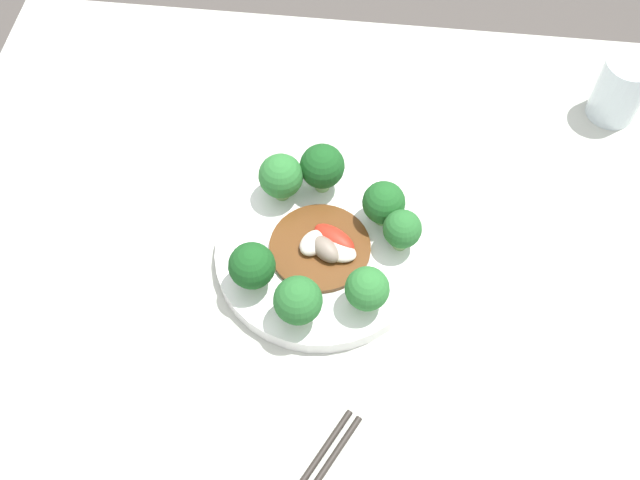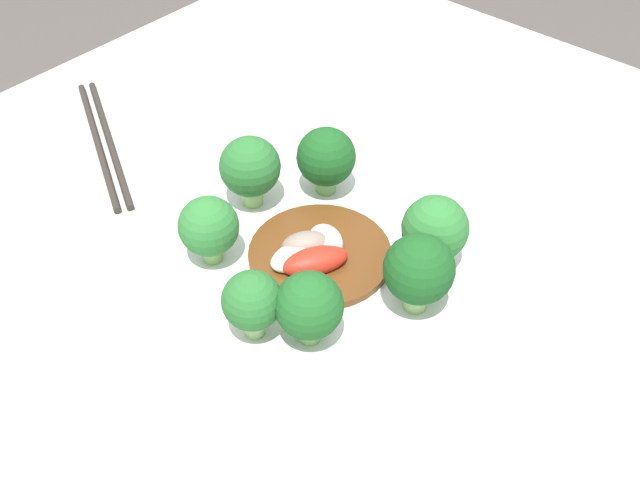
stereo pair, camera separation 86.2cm
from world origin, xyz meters
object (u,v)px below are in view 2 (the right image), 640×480
object	(u,v)px
broccoli_southeast	(209,227)
broccoli_northeast	(309,306)
stirfry_center	(315,253)
broccoli_southwest	(326,158)
broccoli_south	(250,168)
broccoli_east	(252,302)
chopsticks	(104,142)
broccoli_northwest	(435,229)
broccoli_north	(417,272)
plate	(320,266)

from	to	relation	value
broccoli_southeast	broccoli_northeast	bearing A→B (deg)	84.95
broccoli_southeast	stirfry_center	bearing A→B (deg)	129.31
broccoli_southwest	stirfry_center	world-z (taller)	broccoli_southwest
broccoli_southeast	broccoli_south	bearing A→B (deg)	-160.97
broccoli_east	broccoli_south	world-z (taller)	broccoli_south
stirfry_center	chopsticks	distance (m)	0.29
broccoli_southeast	stirfry_center	world-z (taller)	broccoli_southeast
broccoli_northwest	broccoli_north	xyz separation A→B (m)	(0.05, 0.02, 0.00)
broccoli_southeast	stirfry_center	distance (m)	0.09
broccoli_southeast	plate	bearing A→B (deg)	131.55
broccoli_south	broccoli_southwest	size ratio (longest dim) A/B	1.05
broccoli_south	chopsticks	size ratio (longest dim) A/B	0.32
broccoli_north	broccoli_southeast	distance (m)	0.17
broccoli_southeast	broccoli_southwest	bearing A→B (deg)	174.03
broccoli_northwest	broccoli_northeast	size ratio (longest dim) A/B	1.07
broccoli_northwest	broccoli_southeast	xyz separation A→B (m)	(0.12, -0.14, -0.00)
plate	broccoli_northwest	bearing A→B (deg)	127.09
broccoli_south	stirfry_center	bearing A→B (deg)	78.52
broccoli_southeast	chopsticks	bearing A→B (deg)	-103.51
broccoli_south	broccoli_southeast	size ratio (longest dim) A/B	1.11
broccoli_northwest	broccoli_south	world-z (taller)	broccoli_south
broccoli_east	broccoli_south	size ratio (longest dim) A/B	0.86
broccoli_northwest	broccoli_southeast	size ratio (longest dim) A/B	1.07
broccoli_southwest	stirfry_center	xyz separation A→B (m)	(0.08, 0.05, -0.03)
chopsticks	broccoli_northeast	bearing A→B (deg)	79.33
broccoli_north	chopsticks	distance (m)	0.39
broccoli_south	broccoli_southeast	world-z (taller)	broccoli_south
broccoli_east	broccoli_northeast	world-z (taller)	broccoli_northeast
plate	stirfry_center	distance (m)	0.02
plate	broccoli_southwest	bearing A→B (deg)	-142.64
broccoli_east	broccoli_northeast	size ratio (longest dim) A/B	0.95
broccoli_southwest	chopsticks	xyz separation A→B (m)	(0.08, -0.24, -0.06)
plate	broccoli_southeast	world-z (taller)	broccoli_southeast
broccoli_northeast	chopsticks	size ratio (longest dim) A/B	0.29
broccoli_north	stirfry_center	xyz separation A→B (m)	(0.01, -0.09, -0.03)
broccoli_east	broccoli_northeast	distance (m)	0.04
broccoli_east	broccoli_southwest	distance (m)	0.18
plate	broccoli_southeast	xyz separation A→B (m)	(0.06, -0.07, 0.05)
broccoli_east	broccoli_southeast	distance (m)	0.09
broccoli_northeast	plate	bearing A→B (deg)	-144.37
broccoli_northwest	chopsticks	xyz separation A→B (m)	(0.06, -0.37, -0.06)
broccoli_northwest	chopsticks	distance (m)	0.38
chopsticks	broccoli_southwest	bearing A→B (deg)	107.51
broccoli_northwest	broccoli_south	bearing A→B (deg)	-75.79
broccoli_south	broccoli_northeast	xyz separation A→B (m)	(0.08, 0.14, -0.00)
broccoli_east	broccoli_northeast	xyz separation A→B (m)	(-0.02, 0.03, 0.00)
broccoli_northeast	chopsticks	distance (m)	0.35
stirfry_center	chopsticks	xyz separation A→B (m)	(0.00, -0.29, -0.03)
plate	broccoli_northeast	world-z (taller)	broccoli_northeast
broccoli_southeast	chopsticks	distance (m)	0.24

